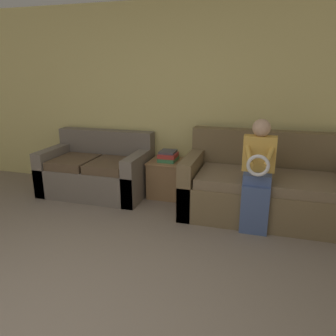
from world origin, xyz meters
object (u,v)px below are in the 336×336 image
at_px(side_shelf, 168,178).
at_px(book_stack, 168,156).
at_px(couch_side, 98,171).
at_px(couch_main, 266,188).
at_px(child_left_seated, 258,171).

distance_m(side_shelf, book_stack, 0.31).
distance_m(couch_side, book_stack, 1.04).
height_order(couch_main, couch_side, couch_main).
relative_size(child_left_seated, book_stack, 4.07).
relative_size(couch_main, book_stack, 6.57).
bearing_deg(side_shelf, couch_main, -11.04).
relative_size(couch_side, child_left_seated, 1.20).
distance_m(couch_main, book_stack, 1.34).
relative_size(couch_main, couch_side, 1.34).
xyz_separation_m(couch_side, book_stack, (0.99, 0.15, 0.26)).
relative_size(couch_main, child_left_seated, 1.62).
distance_m(couch_side, side_shelf, 1.00).
xyz_separation_m(couch_side, child_left_seated, (2.18, -0.53, 0.35)).
bearing_deg(couch_main, child_left_seated, -104.79).
bearing_deg(child_left_seated, couch_main, 75.21).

